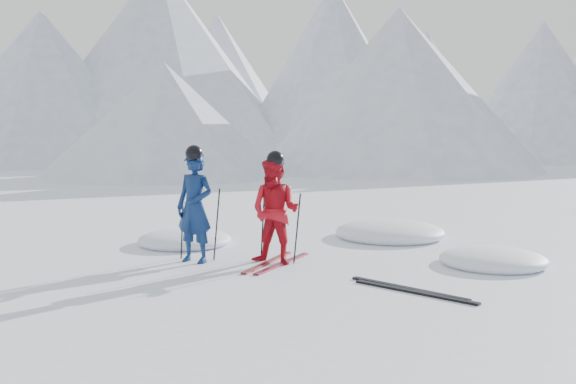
% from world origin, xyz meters
% --- Properties ---
extents(ground, '(160.00, 160.00, 0.00)m').
position_xyz_m(ground, '(0.00, 0.00, 0.00)').
color(ground, white).
rests_on(ground, ground).
extents(mountain_range, '(106.15, 62.94, 15.53)m').
position_xyz_m(mountain_range, '(5.71, 35.31, 6.72)').
color(mountain_range, '#B2BCD1').
rests_on(mountain_range, ground).
extents(skier_blue, '(0.67, 0.49, 1.70)m').
position_xyz_m(skier_blue, '(-3.23, 0.17, 0.85)').
color(skier_blue, '#0D2350').
rests_on(skier_blue, ground).
extents(skier_red, '(0.84, 0.68, 1.61)m').
position_xyz_m(skier_red, '(-2.02, 0.45, 0.81)').
color(skier_red, '#B70E1A').
rests_on(skier_red, ground).
extents(pole_blue_left, '(0.11, 0.08, 1.13)m').
position_xyz_m(pole_blue_left, '(-3.53, 0.32, 0.57)').
color(pole_blue_left, black).
rests_on(pole_blue_left, ground).
extents(pole_blue_right, '(0.11, 0.07, 1.13)m').
position_xyz_m(pole_blue_right, '(-2.98, 0.42, 0.57)').
color(pole_blue_right, black).
rests_on(pole_blue_right, ground).
extents(pole_red_left, '(0.11, 0.09, 1.07)m').
position_xyz_m(pole_red_left, '(-2.32, 0.70, 0.54)').
color(pole_red_left, black).
rests_on(pole_red_left, ground).
extents(pole_red_right, '(0.11, 0.08, 1.07)m').
position_xyz_m(pole_red_right, '(-1.72, 0.60, 0.54)').
color(pole_red_right, black).
rests_on(pole_red_right, ground).
extents(ski_worn_left, '(0.19, 1.70, 0.03)m').
position_xyz_m(ski_worn_left, '(-2.14, 0.45, 0.01)').
color(ski_worn_left, black).
rests_on(ski_worn_left, ground).
extents(ski_worn_right, '(0.31, 1.70, 0.03)m').
position_xyz_m(ski_worn_right, '(-1.90, 0.45, 0.01)').
color(ski_worn_right, black).
rests_on(ski_worn_right, ground).
extents(ski_loose_a, '(1.58, 0.81, 0.03)m').
position_xyz_m(ski_loose_a, '(0.11, -0.50, 0.01)').
color(ski_loose_a, black).
rests_on(ski_loose_a, ground).
extents(ski_loose_b, '(1.60, 0.75, 0.03)m').
position_xyz_m(ski_loose_b, '(0.21, -0.65, 0.01)').
color(ski_loose_b, black).
rests_on(ski_loose_b, ground).
extents(snow_lumps, '(6.89, 3.84, 0.46)m').
position_xyz_m(snow_lumps, '(-1.22, 2.47, 0.00)').
color(snow_lumps, white).
rests_on(snow_lumps, ground).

